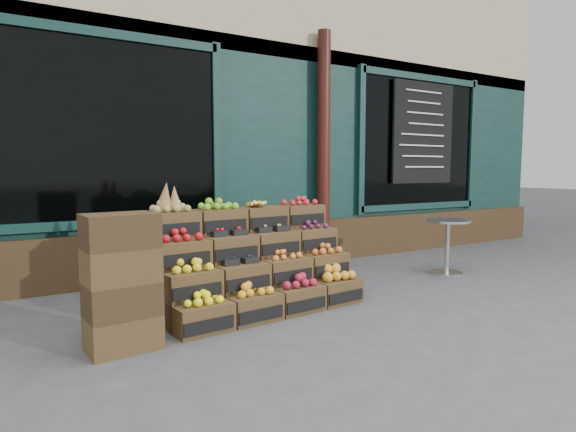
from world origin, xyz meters
TOP-DOWN VIEW (x-y plane):
  - ground at (0.00, 0.00)m, footprint 60.00×60.00m
  - shop_facade at (0.00, 5.11)m, footprint 12.00×6.24m
  - crate_display at (-0.64, 0.65)m, footprint 2.01×1.10m
  - spare_crates at (-1.97, 0.12)m, footprint 0.53×0.39m
  - bistro_table at (2.11, 0.64)m, footprint 0.55×0.55m
  - shopkeeper at (-1.57, 2.83)m, footprint 0.88×0.67m

SIDE VIEW (x-z plane):
  - ground at x=0.00m, z-range 0.00..0.00m
  - crate_display at x=-0.64m, z-range -0.23..0.98m
  - bistro_table at x=2.11m, z-range 0.09..0.77m
  - spare_crates at x=-1.97m, z-range 0.00..1.01m
  - shopkeeper at x=-1.57m, z-range 0.00..2.16m
  - shop_facade at x=0.00m, z-range 0.00..4.80m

